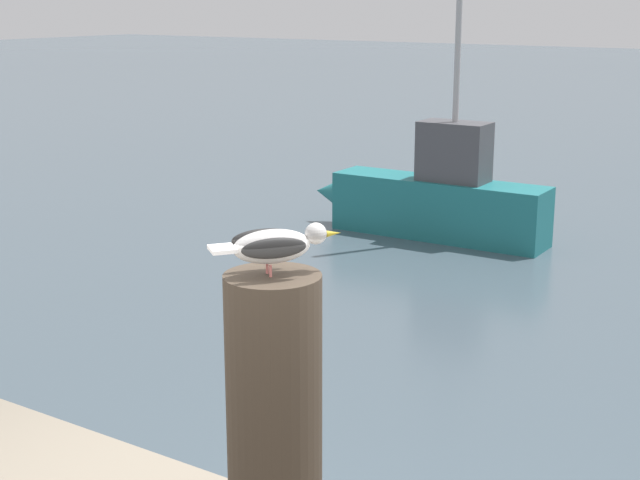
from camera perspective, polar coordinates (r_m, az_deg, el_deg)
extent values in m
cylinder|color=#382D23|center=(2.91, -2.78, -12.48)|extent=(0.29, 0.29, 1.09)
cylinder|color=#C66760|center=(2.68, -3.03, -1.90)|extent=(0.01, 0.01, 0.04)
cylinder|color=#C66760|center=(2.71, -3.23, -1.70)|extent=(0.01, 0.01, 0.04)
ellipsoid|color=white|center=(2.68, -2.94, -0.39)|extent=(0.21, 0.24, 0.10)
sphere|color=white|center=(2.71, -0.26, 0.40)|extent=(0.06, 0.06, 0.06)
cone|color=yellow|center=(2.73, 0.83, 0.41)|extent=(0.04, 0.05, 0.02)
cube|color=white|center=(2.64, -5.97, -0.55)|extent=(0.11, 0.10, 0.01)
ellipsoid|color=#282828|center=(2.62, -2.82, -0.51)|extent=(0.14, 0.17, 0.06)
ellipsoid|color=#282828|center=(2.73, -3.48, 0.08)|extent=(0.14, 0.17, 0.06)
cube|color=#1E7075|center=(12.80, 7.25, 1.91)|extent=(2.99, 0.74, 0.80)
cone|color=#1E7075|center=(13.56, 0.89, 2.90)|extent=(0.62, 0.62, 0.61)
cube|color=#47474C|center=(12.57, 8.16, 5.34)|extent=(0.92, 0.53, 0.79)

